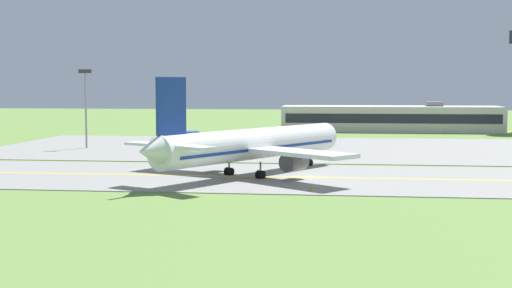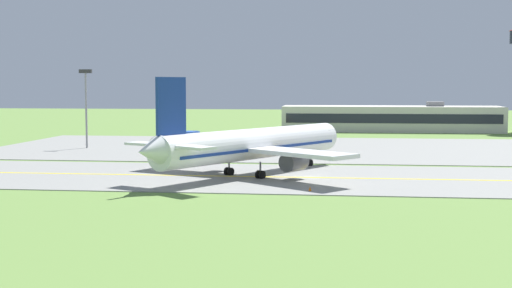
{
  "view_description": "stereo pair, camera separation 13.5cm",
  "coord_description": "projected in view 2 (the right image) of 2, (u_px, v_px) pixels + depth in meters",
  "views": [
    {
      "loc": [
        4.37,
        -88.43,
        11.81
      ],
      "look_at": [
        -6.67,
        3.52,
        4.0
      ],
      "focal_mm": 49.19,
      "sensor_mm": 36.0,
      "label": 1
    },
    {
      "loc": [
        4.51,
        -88.41,
        11.81
      ],
      "look_at": [
        -6.67,
        3.52,
        4.0
      ],
      "focal_mm": 49.19,
      "sensor_mm": 36.0,
      "label": 2
    }
  ],
  "objects": [
    {
      "name": "service_truck_baggage",
      "position": [
        252.0,
        135.0,
        143.18
      ],
      "size": [
        5.73,
        5.65,
        2.65
      ],
      "color": "orange",
      "rests_on": "ground"
    },
    {
      "name": "terminal_building",
      "position": [
        391.0,
        119.0,
        178.86
      ],
      "size": [
        54.94,
        13.0,
        7.64
      ],
      "color": "beige",
      "rests_on": "ground"
    },
    {
      "name": "apron_light_mast",
      "position": [
        86.0,
        98.0,
        129.91
      ],
      "size": [
        2.4,
        0.5,
        14.7
      ],
      "color": "gray",
      "rests_on": "ground"
    },
    {
      "name": "traffic_cone_near_edge",
      "position": [
        310.0,
        189.0,
        77.57
      ],
      "size": [
        0.44,
        0.44,
        0.6
      ],
      "primitive_type": "cone",
      "color": "orange",
      "rests_on": "ground"
    },
    {
      "name": "service_truck_fuel",
      "position": [
        249.0,
        140.0,
        130.39
      ],
      "size": [
        6.33,
        3.63,
        2.65
      ],
      "color": "yellow",
      "rests_on": "ground"
    },
    {
      "name": "airplane_lead",
      "position": [
        252.0,
        145.0,
        90.56
      ],
      "size": [
        29.65,
        35.56,
        12.7
      ],
      "color": "white",
      "rests_on": "ground"
    },
    {
      "name": "ground_plane",
      "position": [
        305.0,
        178.0,
        88.99
      ],
      "size": [
        500.0,
        500.0,
        0.0
      ],
      "primitive_type": "plane",
      "color": "olive"
    },
    {
      "name": "taxiway_strip",
      "position": [
        305.0,
        178.0,
        88.98
      ],
      "size": [
        240.0,
        28.0,
        0.1
      ],
      "primitive_type": "cube",
      "color": "gray",
      "rests_on": "ground"
    },
    {
      "name": "service_truck_pushback",
      "position": [
        238.0,
        146.0,
        117.79
      ],
      "size": [
        6.33,
        3.6,
        2.65
      ],
      "color": "red",
      "rests_on": "ground"
    },
    {
      "name": "taxiway_centreline",
      "position": [
        305.0,
        177.0,
        88.98
      ],
      "size": [
        220.0,
        0.6,
        0.01
      ],
      "primitive_type": "cube",
      "color": "yellow",
      "rests_on": "taxiway_strip"
    },
    {
      "name": "service_truck_catering",
      "position": [
        191.0,
        136.0,
        140.6
      ],
      "size": [
        2.52,
        6.07,
        2.6
      ],
      "color": "#264CA5",
      "rests_on": "ground"
    },
    {
      "name": "apron_pad",
      "position": [
        371.0,
        149.0,
        129.33
      ],
      "size": [
        140.0,
        52.0,
        0.1
      ],
      "primitive_type": "cube",
      "color": "gray",
      "rests_on": "ground"
    }
  ]
}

